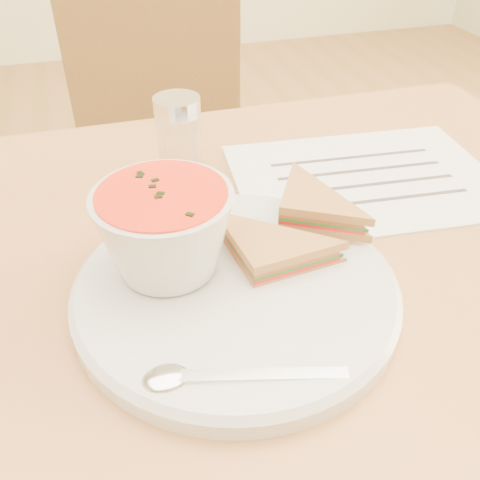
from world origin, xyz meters
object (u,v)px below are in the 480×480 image
object	(u,v)px
dining_table	(232,453)
soup_bowl	(166,235)
chair_far	(147,183)
plate	(236,290)
condiment_shaker	(179,137)

from	to	relation	value
dining_table	soup_bowl	bearing A→B (deg)	-155.67
chair_far	soup_bowl	size ratio (longest dim) A/B	7.41
plate	condiment_shaker	distance (m)	0.24
soup_bowl	condiment_shaker	size ratio (longest dim) A/B	1.23
chair_far	condiment_shaker	world-z (taller)	chair_far
plate	soup_bowl	bearing A→B (deg)	147.75
dining_table	plate	world-z (taller)	plate
soup_bowl	condiment_shaker	distance (m)	0.21
chair_far	soup_bowl	distance (m)	0.76
soup_bowl	plate	bearing A→B (deg)	-32.25
soup_bowl	dining_table	bearing A→B (deg)	24.33
plate	soup_bowl	distance (m)	0.08
dining_table	chair_far	world-z (taller)	chair_far
condiment_shaker	soup_bowl	bearing A→B (deg)	-104.51
chair_far	soup_bowl	bearing A→B (deg)	105.07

